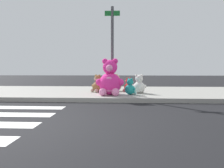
# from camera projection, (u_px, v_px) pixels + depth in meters

# --- Properties ---
(ground_plane) EXTENTS (60.00, 60.00, 0.00)m
(ground_plane) POSITION_uv_depth(u_px,v_px,m) (44.00, 129.00, 3.82)
(ground_plane) COLOR black
(sidewalk) EXTENTS (28.00, 4.40, 0.15)m
(sidewalk) POSITION_uv_depth(u_px,v_px,m) (89.00, 93.00, 8.99)
(sidewalk) COLOR #9E9B93
(sidewalk) RESTS_ON ground_plane
(sign_pole) EXTENTS (0.56, 0.11, 3.20)m
(sign_pole) POSITION_uv_depth(u_px,v_px,m) (112.00, 48.00, 8.02)
(sign_pole) COLOR #4C4C51
(sign_pole) RESTS_ON sidewalk
(plush_pink_large) EXTENTS (0.99, 0.87, 1.28)m
(plush_pink_large) POSITION_uv_depth(u_px,v_px,m) (110.00, 80.00, 7.52)
(plush_pink_large) COLOR #F22D93
(plush_pink_large) RESTS_ON sidewalk
(plush_brown) EXTENTS (0.49, 0.50, 0.69)m
(plush_brown) POSITION_uv_depth(u_px,v_px,m) (97.00, 85.00, 8.45)
(plush_brown) COLOR olive
(plush_brown) RESTS_ON sidewalk
(plush_red) EXTENTS (0.41, 0.39, 0.57)m
(plush_red) POSITION_uv_depth(u_px,v_px,m) (128.00, 86.00, 8.60)
(plush_red) COLOR red
(plush_red) RESTS_ON sidewalk
(plush_white) EXTENTS (0.55, 0.49, 0.72)m
(plush_white) POSITION_uv_depth(u_px,v_px,m) (139.00, 86.00, 8.10)
(plush_white) COLOR white
(plush_white) RESTS_ON sidewalk
(plush_teal) EXTENTS (0.42, 0.41, 0.59)m
(plush_teal) POSITION_uv_depth(u_px,v_px,m) (130.00, 88.00, 7.69)
(plush_teal) COLOR teal
(plush_teal) RESTS_ON sidewalk
(plush_tan) EXTENTS (0.48, 0.54, 0.70)m
(plush_tan) POSITION_uv_depth(u_px,v_px,m) (116.00, 84.00, 8.92)
(plush_tan) COLOR tan
(plush_tan) RESTS_ON sidewalk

